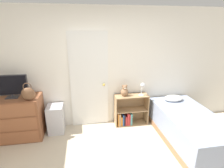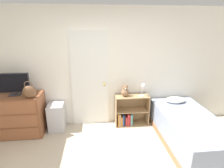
# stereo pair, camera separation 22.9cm
# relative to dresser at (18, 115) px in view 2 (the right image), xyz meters

# --- Properties ---
(wall_back) EXTENTS (10.00, 0.06, 2.55)m
(wall_back) POSITION_rel_dresser_xyz_m (1.70, 0.32, 0.84)
(wall_back) COLOR white
(wall_back) RESTS_ON ground_plane
(door_closed) EXTENTS (0.81, 0.09, 2.07)m
(door_closed) POSITION_rel_dresser_xyz_m (1.47, 0.27, 0.60)
(door_closed) COLOR white
(door_closed) RESTS_ON ground_plane
(dresser) EXTENTS (0.99, 0.54, 0.86)m
(dresser) POSITION_rel_dresser_xyz_m (0.00, 0.00, 0.00)
(dresser) COLOR brown
(dresser) RESTS_ON ground_plane
(tv) EXTENTS (0.62, 0.16, 0.45)m
(tv) POSITION_rel_dresser_xyz_m (0.00, 0.01, 0.66)
(tv) COLOR #2D2D33
(tv) RESTS_ON dresser
(handbag) EXTENTS (0.25, 0.11, 0.34)m
(handbag) POSITION_rel_dresser_xyz_m (0.35, -0.17, 0.56)
(handbag) COLOR brown
(handbag) RESTS_ON dresser
(storage_bin) EXTENTS (0.32, 0.37, 0.59)m
(storage_bin) POSITION_rel_dresser_xyz_m (0.74, 0.08, -0.13)
(storage_bin) COLOR silver
(storage_bin) RESTS_ON ground_plane
(bookshelf) EXTENTS (0.75, 0.29, 0.70)m
(bookshelf) POSITION_rel_dresser_xyz_m (2.32, 0.13, -0.16)
(bookshelf) COLOR tan
(bookshelf) RESTS_ON ground_plane
(teddy_bear) EXTENTS (0.17, 0.17, 0.26)m
(teddy_bear) POSITION_rel_dresser_xyz_m (2.22, 0.13, 0.38)
(teddy_bear) COLOR #8C6647
(teddy_bear) RESTS_ON bookshelf
(desk_lamp) EXTENTS (0.13, 0.12, 0.29)m
(desk_lamp) POSITION_rel_dresser_xyz_m (2.61, 0.09, 0.48)
(desk_lamp) COLOR silver
(desk_lamp) RESTS_ON bookshelf
(bed) EXTENTS (0.98, 1.87, 0.67)m
(bed) POSITION_rel_dresser_xyz_m (3.33, -0.66, -0.15)
(bed) COLOR #996B47
(bed) RESTS_ON ground_plane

